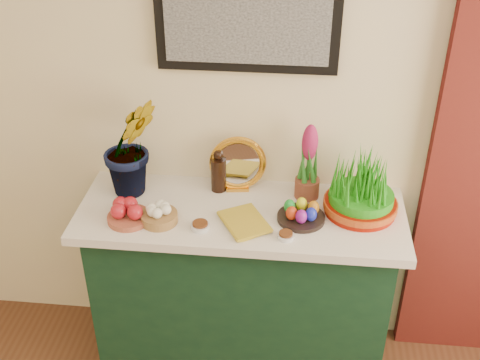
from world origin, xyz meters
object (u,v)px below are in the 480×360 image
hyacinth_green (130,131)px  wheatgrass_sabzeh (362,189)px  sideboard (241,291)px  mirror (238,164)px  book (226,226)px

hyacinth_green → wheatgrass_sabzeh: (0.99, -0.06, -0.19)m
sideboard → mirror: (-0.03, 0.17, 0.59)m
mirror → book: 0.34m
mirror → wheatgrass_sabzeh: same height
hyacinth_green → book: 0.58m
hyacinth_green → wheatgrass_sabzeh: bearing=-34.3°
sideboard → mirror: bearing=100.9°
wheatgrass_sabzeh → mirror: bearing=165.9°
book → wheatgrass_sabzeh: bearing=-11.2°
sideboard → hyacinth_green: bearing=168.4°
book → mirror: bearing=58.0°
hyacinth_green → book: hyacinth_green is taller
wheatgrass_sabzeh → sideboard: bearing=-175.8°
book → sideboard: bearing=43.0°
sideboard → hyacinth_green: (-0.49, 0.10, 0.76)m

